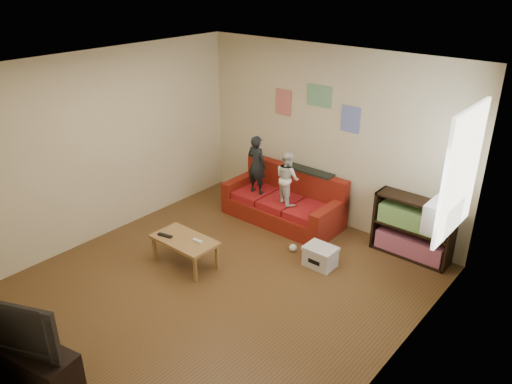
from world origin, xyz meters
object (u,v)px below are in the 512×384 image
Objects in this scene: sofa at (285,203)px; tv_stand at (28,363)px; child_a at (257,165)px; bookshelf at (413,231)px; coffee_table at (185,242)px; child_b at (287,178)px; television at (18,322)px; file_box at (320,256)px.

sofa reaches higher than tv_stand.
bookshelf is (2.45, 0.40, -0.48)m from child_a.
bookshelf reaches higher than coffee_table.
child_b is 1.86m from coffee_table.
sofa is 1.86× the size of television.
child_b reaches higher than file_box.
bookshelf is at bearing -146.11° from child_b.
child_a is at bearing 86.56° from tv_stand.
television reaches higher than file_box.
television reaches higher than sofa.
tv_stand is at bearing -112.31° from bookshelf.
sofa is 2.02m from bookshelf.
child_a is at bearing -170.73° from bookshelf.
television is (0.00, 0.00, 0.50)m from tv_stand.
tv_stand is 0.50m from television.
coffee_table reaches higher than file_box.
child_a is 1.85m from coffee_table.
child_b reaches higher than coffee_table.
television is at bearing -88.25° from sofa.
tv_stand is at bearing 111.46° from child_b.
tv_stand reaches higher than coffee_table.
bookshelf is at bearing 56.25° from tv_stand.
sofa is at bearing -161.09° from child_a.
child_b is at bearing 77.93° from coffee_table.
child_a is at bearing 74.76° from television.
child_a is 1.06× the size of coffee_table.
tv_stand is 1.10× the size of television.
child_b is 1.94m from bookshelf.
tv_stand is (0.13, -4.31, -0.07)m from sofa.
television reaches higher than coffee_table.
bookshelf is (1.85, 0.40, -0.42)m from child_b.
television is at bearing -11.45° from tv_stand.
child_b is 0.82× the size of television.
child_a reaches higher than television.
child_a is at bearing 159.04° from file_box.
child_b is (0.15, -0.16, 0.53)m from sofa.
tv_stand is (-1.05, -3.52, 0.06)m from file_box.
sofa is at bearing -173.26° from bookshelf.
child_a reaches higher than tv_stand.
television is at bearing -106.60° from file_box.
file_box is at bearing 38.91° from coffee_table.
coffee_table is at bearing 87.16° from tv_stand.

